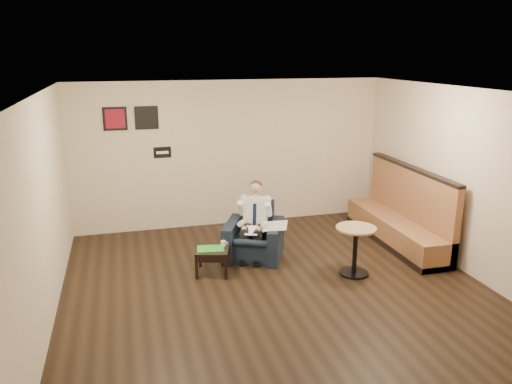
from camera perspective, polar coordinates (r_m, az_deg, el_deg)
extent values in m
plane|color=black|center=(7.35, 2.35, -10.97)|extent=(6.00, 6.00, 0.00)
cube|color=beige|center=(9.65, -2.91, 4.37)|extent=(6.00, 0.02, 2.80)
cube|color=beige|center=(4.26, 14.96, -11.34)|extent=(6.00, 0.02, 2.80)
cube|color=beige|center=(6.61, -23.18, -2.29)|extent=(0.02, 6.00, 2.80)
cube|color=beige|center=(8.23, 22.83, 1.13)|extent=(0.02, 6.00, 2.80)
cube|color=white|center=(6.58, 2.63, 11.36)|extent=(6.00, 6.00, 0.02)
cube|color=black|center=(9.44, -10.65, 4.47)|extent=(0.32, 0.02, 0.20)
cube|color=maroon|center=(9.31, -15.81, 8.06)|extent=(0.42, 0.03, 0.42)
cube|color=black|center=(9.32, -12.40, 8.29)|extent=(0.42, 0.03, 0.42)
cube|color=black|center=(8.24, -0.26, -4.57)|extent=(1.20, 1.20, 0.88)
cube|color=white|center=(8.01, -0.52, -4.42)|extent=(0.29, 0.34, 0.01)
cube|color=silver|center=(8.05, 2.21, -3.89)|extent=(0.53, 0.58, 0.01)
cube|color=black|center=(7.77, -4.98, -7.83)|extent=(0.61, 0.61, 0.40)
cube|color=green|center=(7.68, -5.23, -6.47)|extent=(0.44, 0.34, 0.01)
cylinder|color=white|center=(7.76, -3.76, -5.89)|extent=(0.09, 0.09, 0.08)
cube|color=black|center=(7.82, -4.59, -6.04)|extent=(0.14, 0.11, 0.01)
cube|color=brown|center=(9.11, 15.87, -1.62)|extent=(0.63, 2.64, 1.35)
cylinder|color=#9D7D55|center=(7.79, 11.24, -6.60)|extent=(0.70, 0.70, 0.76)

